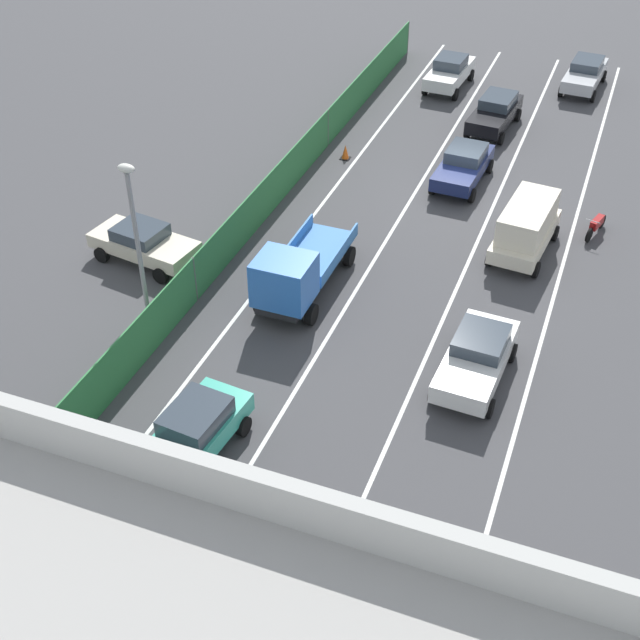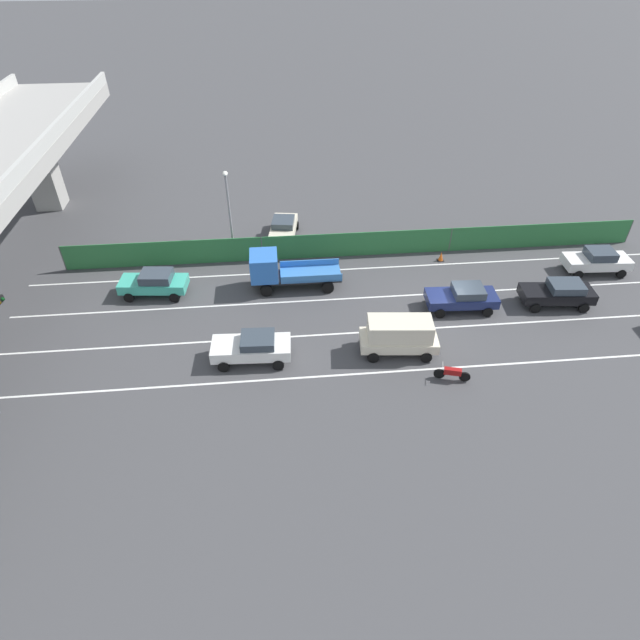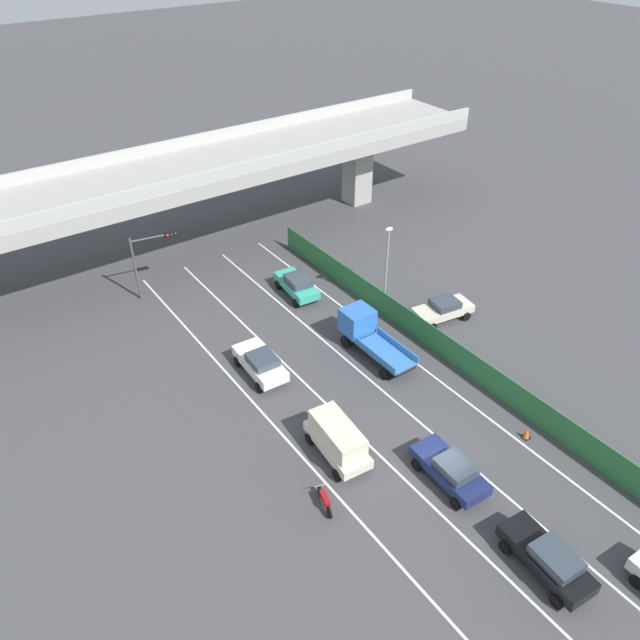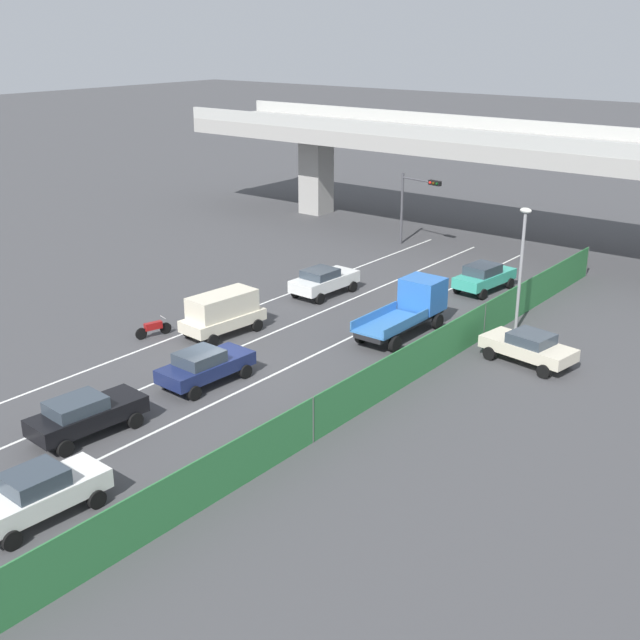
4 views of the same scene
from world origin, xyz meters
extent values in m
plane|color=#424244|center=(0.00, 0.00, 0.00)|extent=(300.00, 300.00, 0.00)
cube|color=silver|center=(-5.30, 4.72, 0.00)|extent=(0.14, 45.44, 0.01)
cube|color=silver|center=(-1.77, 4.72, 0.00)|extent=(0.14, 45.44, 0.01)
cube|color=silver|center=(1.77, 4.72, 0.00)|extent=(0.14, 45.44, 0.01)
cube|color=silver|center=(5.30, 4.72, 0.00)|extent=(0.14, 45.44, 0.01)
cube|color=#A09E99|center=(17.67, 29.44, 3.16)|extent=(2.10, 2.10, 6.32)
cube|color=#2D753D|center=(7.11, 4.72, 0.94)|extent=(0.06, 41.44, 1.88)
cylinder|color=#4C514C|center=(7.11, -16.00, 0.94)|extent=(0.10, 0.10, 1.88)
cylinder|color=#4C514C|center=(7.11, -2.19, 0.94)|extent=(0.10, 0.10, 1.88)
cylinder|color=#4C514C|center=(7.11, 11.62, 0.94)|extent=(0.10, 0.10, 1.88)
cylinder|color=#4C514C|center=(7.11, 25.44, 0.94)|extent=(0.10, 0.10, 1.88)
cube|color=navy|center=(0.06, -0.82, 0.78)|extent=(2.01, 4.49, 0.60)
cube|color=#333D47|center=(0.04, -1.18, 1.34)|extent=(1.67, 1.95, 0.52)
cylinder|color=black|center=(-0.77, 0.72, 0.32)|extent=(0.25, 0.65, 0.64)
cylinder|color=black|center=(1.03, 0.63, 0.32)|extent=(0.25, 0.65, 0.64)
cylinder|color=black|center=(-0.91, -2.28, 0.32)|extent=(0.25, 0.65, 0.64)
cylinder|color=black|center=(0.88, -2.36, 0.32)|extent=(0.25, 0.65, 0.64)
cube|color=teal|center=(3.49, 18.71, 0.80)|extent=(2.14, 4.46, 0.63)
cube|color=#333D47|center=(3.47, 18.43, 1.39)|extent=(1.71, 2.11, 0.56)
cylinder|color=black|center=(2.78, 20.25, 0.32)|extent=(0.28, 0.66, 0.64)
cylinder|color=black|center=(4.50, 20.09, 0.32)|extent=(0.28, 0.66, 0.64)
cylinder|color=black|center=(2.49, 17.34, 0.32)|extent=(0.28, 0.66, 0.64)
cylinder|color=black|center=(4.21, 17.17, 0.32)|extent=(0.28, 0.66, 0.64)
cube|color=white|center=(-3.52, 12.31, 0.82)|extent=(2.03, 4.47, 0.67)
cube|color=#333D47|center=(-3.54, 11.91, 1.39)|extent=(1.69, 1.93, 0.47)
cylinder|color=black|center=(-4.36, 13.84, 0.32)|extent=(0.25, 0.65, 0.64)
cylinder|color=black|center=(-2.54, 13.76, 0.32)|extent=(0.25, 0.65, 0.64)
cylinder|color=black|center=(-4.50, 10.86, 0.32)|extent=(0.25, 0.65, 0.64)
cylinder|color=black|center=(-2.68, 10.77, 0.32)|extent=(0.25, 0.65, 0.64)
cube|color=silver|center=(3.37, -11.47, 0.82)|extent=(1.97, 4.50, 0.67)
cube|color=#333D47|center=(3.37, -11.57, 1.43)|extent=(1.61, 1.88, 0.57)
cylinder|color=black|center=(2.60, -9.93, 0.32)|extent=(0.26, 0.65, 0.64)
cylinder|color=black|center=(4.32, -10.02, 0.32)|extent=(0.26, 0.65, 0.64)
cylinder|color=black|center=(2.43, -12.92, 0.32)|extent=(0.26, 0.65, 0.64)
cylinder|color=black|center=(4.15, -13.02, 0.32)|extent=(0.26, 0.65, 0.64)
cube|color=beige|center=(-3.62, 3.98, 0.77)|extent=(2.23, 4.51, 0.59)
cube|color=beige|center=(-3.62, 3.98, 1.62)|extent=(1.93, 3.71, 1.11)
cylinder|color=black|center=(-4.39, 5.54, 0.32)|extent=(0.28, 0.66, 0.64)
cylinder|color=black|center=(-2.57, 5.38, 0.32)|extent=(0.28, 0.66, 0.64)
cylinder|color=black|center=(-4.66, 2.59, 0.32)|extent=(0.28, 0.66, 0.64)
cylinder|color=black|center=(-2.84, 2.42, 0.32)|extent=(0.28, 0.66, 0.64)
cube|color=black|center=(-0.09, -7.00, 0.81)|extent=(2.10, 4.64, 0.66)
cube|color=#333D47|center=(-0.13, -7.44, 1.39)|extent=(1.68, 2.18, 0.49)
cylinder|color=black|center=(-0.81, -5.40, 0.32)|extent=(0.27, 0.66, 0.64)
cylinder|color=black|center=(0.90, -5.55, 0.32)|extent=(0.27, 0.66, 0.64)
cylinder|color=black|center=(-1.08, -8.45, 0.32)|extent=(0.27, 0.66, 0.64)
cylinder|color=black|center=(0.63, -8.60, 0.32)|extent=(0.27, 0.66, 0.64)
cube|color=black|center=(3.59, 9.38, 0.73)|extent=(1.60, 5.96, 0.25)
cube|color=blue|center=(3.59, 11.46, 1.70)|extent=(1.99, 1.79, 1.69)
cube|color=#3875BC|center=(3.59, 8.41, 0.90)|extent=(1.99, 4.02, 0.10)
cube|color=#3875BC|center=(2.63, 8.41, 1.14)|extent=(0.09, 4.02, 0.48)
cube|color=#3875BC|center=(4.54, 8.41, 1.14)|extent=(0.09, 4.02, 0.48)
cylinder|color=black|center=(2.60, 11.41, 0.40)|extent=(0.26, 0.80, 0.80)
cylinder|color=black|center=(4.59, 11.40, 0.40)|extent=(0.26, 0.80, 0.80)
cylinder|color=black|center=(2.59, 7.36, 0.40)|extent=(0.26, 0.80, 0.80)
cylinder|color=black|center=(4.58, 7.35, 0.40)|extent=(0.26, 0.80, 0.80)
cylinder|color=black|center=(-6.00, 2.21, 0.30)|extent=(0.26, 0.60, 0.60)
cylinder|color=black|center=(-6.36, 0.91, 0.30)|extent=(0.26, 0.60, 0.60)
cube|color=maroon|center=(-6.18, 1.56, 0.58)|extent=(0.52, 0.96, 0.36)
cylinder|color=#B2B2B2|center=(-6.02, 2.11, 0.92)|extent=(0.59, 0.19, 0.03)
cube|color=beige|center=(10.22, 9.98, 0.76)|extent=(4.53, 2.46, 0.56)
cube|color=#333D47|center=(10.35, 9.96, 1.29)|extent=(2.04, 1.87, 0.48)
cylinder|color=black|center=(8.64, 9.29, 0.32)|extent=(0.67, 0.31, 0.64)
cylinder|color=black|center=(8.91, 11.11, 0.32)|extent=(0.67, 0.31, 0.64)
cylinder|color=black|center=(11.53, 8.85, 0.32)|extent=(0.67, 0.31, 0.64)
cylinder|color=black|center=(11.81, 10.67, 0.32)|extent=(0.67, 0.31, 0.64)
sphere|color=black|center=(-3.25, 24.31, 4.80)|extent=(0.20, 0.20, 0.20)
cylinder|color=gray|center=(7.91, 13.68, 3.06)|extent=(0.16, 0.16, 6.12)
ellipsoid|color=silver|center=(7.91, 13.68, 6.30)|extent=(0.60, 0.36, 0.28)
cone|color=orange|center=(5.83, -1.21, 0.35)|extent=(0.36, 0.36, 0.70)
cube|color=black|center=(5.83, -1.21, 0.01)|extent=(0.47, 0.47, 0.03)
camera|label=1|loc=(-6.39, 33.90, 18.76)|focal=47.80mm
camera|label=2|loc=(-25.85, 10.58, 20.10)|focal=29.51mm
camera|label=3|loc=(-17.78, -14.41, 25.49)|focal=34.44mm
camera|label=4|loc=(24.25, -23.67, 14.92)|focal=45.81mm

